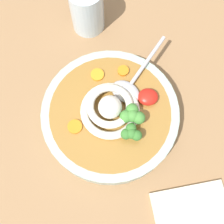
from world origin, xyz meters
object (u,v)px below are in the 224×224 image
soup_bowl (112,116)px  folded_napkin (193,219)px  soup_spoon (129,86)px  drinking_glass (87,9)px  noodle_pile (110,109)px

soup_bowl → folded_napkin: (-14.45, 20.93, -2.08)cm
soup_spoon → folded_napkin: (-10.71, 25.90, -5.20)cm
soup_spoon → folded_napkin: 28.51cm
soup_spoon → soup_bowl: bearing=-180.0°
soup_spoon → drinking_glass: 20.39cm
folded_napkin → noodle_pile: bearing=-55.1°
soup_bowl → noodle_pile: (0.30, -0.19, 3.94)cm
drinking_glass → folded_napkin: (-18.67, 44.68, -5.37)cm
soup_spoon → folded_napkin: soup_spoon is taller
soup_bowl → folded_napkin: soup_bowl is taller
soup_spoon → noodle_pile: bearing=176.8°
folded_napkin → soup_spoon: bearing=-67.5°
soup_bowl → drinking_glass: (4.21, -23.74, 3.29)cm
soup_bowl → drinking_glass: 24.34cm
soup_bowl → folded_napkin: 25.52cm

